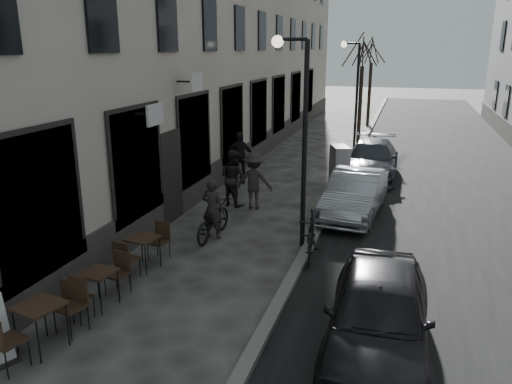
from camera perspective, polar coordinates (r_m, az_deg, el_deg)
The scene contains 19 objects.
road at distance 22.17m, azimuth 20.47°, elevation 2.61°, with size 7.30×60.00×0.00m, color black.
kerb at distance 22.20m, azimuth 11.06°, elevation 3.51°, with size 0.25×60.00×0.12m, color slate.
streetlamp_near at distance 11.96m, azimuth 4.84°, elevation 8.16°, with size 0.90×0.28×5.09m.
streetlamp_far at distance 23.77m, azimuth 11.09°, elevation 11.90°, with size 0.90×0.28×5.09m.
tree_near at distance 26.69m, azimuth 12.14°, elevation 15.52°, with size 2.40×2.40×5.70m.
tree_far at distance 32.67m, azimuth 13.12°, elevation 15.52°, with size 2.40×2.40×5.70m.
bistro_set_a at distance 9.13m, azimuth -23.37°, elevation -13.50°, with size 0.81×1.71×0.98m.
bistro_set_b at distance 10.15m, azimuth -17.54°, elevation -10.12°, with size 0.67×1.52×0.87m.
bistro_set_c at distance 11.53m, azimuth -12.74°, elevation -6.45°, with size 0.71×1.56×0.90m.
utility_cabinet at distance 18.20m, azimuth 9.50°, elevation 2.96°, with size 0.53×0.96×1.45m, color slate.
bicycle at distance 13.08m, azimuth -4.96°, elevation -3.19°, with size 0.65×1.87×0.98m, color black.
cyclist_rider at distance 12.98m, azimuth -4.99°, elevation -1.90°, with size 0.58×0.38×1.60m, color #272421.
pedestrian_near at distance 15.64m, azimuth -2.68°, elevation 1.64°, with size 0.87×0.68×1.79m, color black.
pedestrian_mid at distance 15.30m, azimuth -0.24°, elevation 1.28°, with size 1.14×0.65×1.76m, color #2B2826.
pedestrian_far at distance 18.35m, azimuth -1.92°, elevation 4.01°, with size 1.11×0.46×1.90m, color black.
car_near at distance 8.51m, azimuth 13.84°, elevation -13.30°, with size 1.65×4.09×1.39m, color black.
car_mid at distance 14.98m, azimuth 11.23°, elevation -0.23°, with size 1.40×4.02×1.33m, color #97999F.
car_far at distance 19.68m, azimuth 13.06°, elevation 3.65°, with size 1.92×4.72×1.37m, color #363840.
moped at distance 11.87m, azimuth 6.33°, elevation -4.98°, with size 0.52×1.84×1.10m, color black.
Camera 1 is at (2.29, -5.58, 4.82)m, focal length 35.00 mm.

